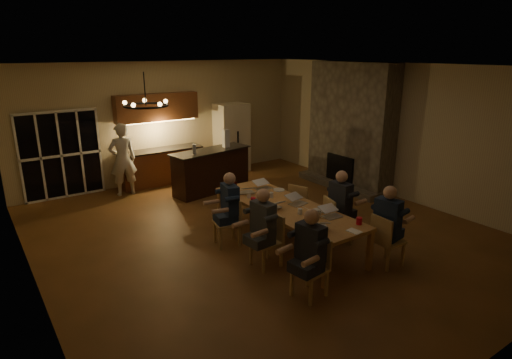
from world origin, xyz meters
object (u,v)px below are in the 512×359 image
object	(u,v)px
laptop_a	(317,221)
laptop_f	(264,184)
person_right_mid	(340,206)
person_left_far	(230,209)
refrigerator	(232,138)
can_cola	(235,184)
person_left_mid	(263,229)
chair_right_far	(302,204)
plate_near	(318,211)
chair_left_far	(227,222)
person_right_near	(387,226)
mug_mid	(271,195)
dining_table	(286,225)
laptop_d	(298,198)
redcup_mid	(253,201)
bar_bottle	(194,149)
laptop_e	(246,187)
laptop_c	(272,202)
plate_left	(310,226)
chair_right_near	(388,240)
chair_left_near	(310,269)
can_silver	(319,214)
laptop_b	(332,211)
bar_blender	(226,138)
redcup_near	(359,221)
mug_back	(249,195)
mug_front	(300,211)
plate_far	(279,190)
chandelier	(146,106)
bar_island	(211,171)
person_left_near	(310,255)

from	to	relation	value
laptop_a	laptop_f	world-z (taller)	same
person_right_mid	person_left_far	distance (m)	2.04
refrigerator	can_cola	size ratio (longest dim) A/B	16.67
person_left_mid	can_cola	xyz separation A→B (m)	(0.71, 1.98, 0.12)
chair_right_far	plate_near	xyz separation A→B (m)	(-0.56, -1.06, 0.31)
chair_left_far	person_right_near	size ratio (longest dim) A/B	0.64
person_left_far	mug_mid	distance (m)	0.90
person_left_far	dining_table	bearing A→B (deg)	65.46
laptop_d	redcup_mid	world-z (taller)	laptop_d
chair_left_far	dining_table	bearing A→B (deg)	70.92
person_left_mid	bar_bottle	distance (m)	3.96
laptop_d	laptop_e	distance (m)	1.19
laptop_c	chair_right_far	bearing A→B (deg)	-159.65
laptop_a	plate_left	distance (m)	0.16
chair_right_near	chair_right_far	distance (m)	2.14
chair_left_near	laptop_d	distance (m)	1.92
chair_right_far	laptop_a	distance (m)	1.97
laptop_d	person_right_mid	bearing A→B (deg)	-41.20
chair_right_near	can_silver	distance (m)	1.22
dining_table	chair_left_near	size ratio (longest dim) A/B	3.67
chair_right_near	plate_left	distance (m)	1.37
dining_table	mug_mid	size ratio (longest dim) A/B	32.70
dining_table	laptop_b	xyz separation A→B (m)	(0.30, -0.88, 0.49)
bar_blender	chair_right_near	bearing A→B (deg)	-89.53
dining_table	chair_right_near	distance (m)	1.85
redcup_near	bar_bottle	world-z (taller)	bar_bottle
dining_table	person_left_mid	bearing A→B (deg)	-150.13
plate_near	dining_table	bearing A→B (deg)	119.01
chair_right_far	mug_back	distance (m)	1.24
chair_left_near	laptop_f	bearing A→B (deg)	149.36
mug_front	bar_blender	world-z (taller)	bar_blender
person_left_mid	plate_far	world-z (taller)	person_left_mid
chandelier	laptop_c	bearing A→B (deg)	1.34
bar_island	plate_near	world-z (taller)	bar_island
person_right_near	can_silver	xyz separation A→B (m)	(-0.80, 0.79, 0.12)
person_left_far	laptop_a	world-z (taller)	person_left_far
bar_island	chair_right_near	distance (m)	5.15
person_left_mid	can_cola	bearing A→B (deg)	155.13
chair_left_near	plate_near	world-z (taller)	chair_left_near
chair_left_far	mug_back	distance (m)	0.72
person_left_far	mug_back	size ratio (longest dim) A/B	13.80
person_right_mid	laptop_d	bearing A→B (deg)	56.20
laptop_b	chair_right_near	bearing A→B (deg)	-49.74
bar_island	refrigerator	bearing A→B (deg)	33.53
laptop_d	mug_mid	size ratio (longest dim) A/B	3.20
laptop_a	bar_bottle	distance (m)	4.43
dining_table	bar_island	size ratio (longest dim) A/B	1.55
laptop_a	plate_left	size ratio (longest dim) A/B	1.42
mug_front	plate_left	world-z (taller)	mug_front
person_left_near	laptop_f	bearing A→B (deg)	149.48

